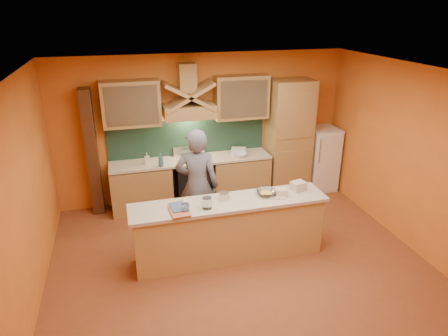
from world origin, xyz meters
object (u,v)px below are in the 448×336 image
object	(u,v)px
fridge	(321,159)
person	(197,186)
kitchen_scale	(224,197)
mixing_bowl	(266,193)
stove	(192,182)

from	to	relation	value
fridge	person	xyz separation A→B (m)	(-2.84, -1.24, 0.29)
kitchen_scale	mixing_bowl	bearing A→B (deg)	-20.04
stove	fridge	size ratio (longest dim) A/B	0.69
kitchen_scale	mixing_bowl	distance (m)	0.65
stove	mixing_bowl	bearing A→B (deg)	-66.71
stove	fridge	world-z (taller)	fridge
mixing_bowl	kitchen_scale	bearing A→B (deg)	179.45
fridge	person	bearing A→B (deg)	-156.47
fridge	person	distance (m)	3.11
stove	kitchen_scale	world-z (taller)	kitchen_scale
stove	mixing_bowl	xyz separation A→B (m)	(0.79, -1.84, 0.53)
mixing_bowl	fridge	bearing A→B (deg)	43.94
stove	person	bearing A→B (deg)	-96.35
kitchen_scale	mixing_bowl	world-z (taller)	kitchen_scale
kitchen_scale	person	bearing A→B (deg)	95.46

